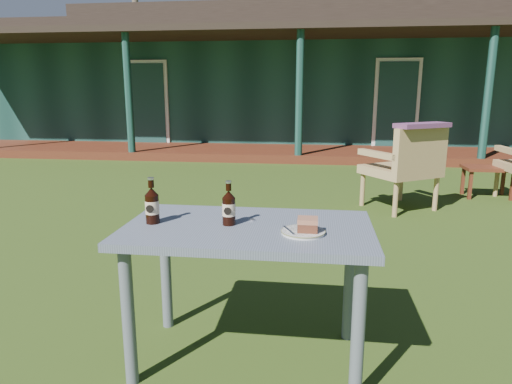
# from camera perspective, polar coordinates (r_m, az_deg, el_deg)

# --- Properties ---
(ground) EXTENTS (80.00, 80.00, 0.00)m
(ground) POSITION_cam_1_polar(r_m,az_deg,el_deg) (3.96, 2.46, -7.48)
(ground) COLOR #334916
(pavilion) EXTENTS (15.80, 8.30, 3.45)m
(pavilion) POSITION_cam_1_polar(r_m,az_deg,el_deg) (13.09, 6.25, 13.74)
(pavilion) COLOR #173E35
(pavilion) RESTS_ON ground
(tree_left) EXTENTS (0.28, 0.28, 10.50)m
(tree_left) POSITION_cam_1_polar(r_m,az_deg,el_deg) (23.10, -14.87, 22.04)
(tree_left) COLOR brown
(tree_left) RESTS_ON ground
(tree_mid) EXTENTS (0.28, 0.28, 9.50)m
(tree_mid) POSITION_cam_1_polar(r_m,az_deg,el_deg) (22.62, 15.21, 20.95)
(tree_mid) COLOR brown
(tree_mid) RESTS_ON ground
(cafe_table) EXTENTS (1.20, 0.70, 0.72)m
(cafe_table) POSITION_cam_1_polar(r_m,az_deg,el_deg) (2.25, -1.00, -6.68)
(cafe_table) COLOR slate
(cafe_table) RESTS_ON ground
(plate) EXTENTS (0.20, 0.20, 0.01)m
(plate) POSITION_cam_1_polar(r_m,az_deg,el_deg) (2.11, 5.91, -4.97)
(plate) COLOR silver
(plate) RESTS_ON cafe_table
(cake_slice) EXTENTS (0.09, 0.09, 0.06)m
(cake_slice) POSITION_cam_1_polar(r_m,az_deg,el_deg) (2.09, 6.47, -4.05)
(cake_slice) COLOR #592C1C
(cake_slice) RESTS_ON plate
(fork) EXTENTS (0.07, 0.13, 0.00)m
(fork) POSITION_cam_1_polar(r_m,az_deg,el_deg) (2.10, 4.13, -4.80)
(fork) COLOR silver
(fork) RESTS_ON plate
(cola_bottle_near) EXTENTS (0.06, 0.07, 0.22)m
(cola_bottle_near) POSITION_cam_1_polar(r_m,az_deg,el_deg) (2.22, -3.42, -1.93)
(cola_bottle_near) COLOR black
(cola_bottle_near) RESTS_ON cafe_table
(cola_bottle_far) EXTENTS (0.07, 0.07, 0.23)m
(cola_bottle_far) POSITION_cam_1_polar(r_m,az_deg,el_deg) (2.29, -12.86, -1.60)
(cola_bottle_far) COLOR black
(cola_bottle_far) RESTS_ON cafe_table
(bottle_cap) EXTENTS (0.03, 0.03, 0.01)m
(bottle_cap) POSITION_cam_1_polar(r_m,az_deg,el_deg) (2.30, -0.47, -3.51)
(bottle_cap) COLOR silver
(bottle_cap) RESTS_ON cafe_table
(armchair_left) EXTENTS (0.96, 0.95, 0.96)m
(armchair_left) POSITION_cam_1_polar(r_m,az_deg,el_deg) (5.45, 18.29, 3.38)
(armchair_left) COLOR tan
(armchair_left) RESTS_ON ground
(floral_throw) EXTENTS (0.66, 0.54, 0.05)m
(floral_throw) POSITION_cam_1_polar(r_m,az_deg,el_deg) (5.26, 20.11, 7.84)
(floral_throw) COLOR #6C3961
(floral_throw) RESTS_ON armchair_left
(side_table) EXTENTS (0.60, 0.40, 0.40)m
(side_table) POSITION_cam_1_polar(r_m,az_deg,el_deg) (6.54, 27.04, 2.33)
(side_table) COLOR #542414
(side_table) RESTS_ON ground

